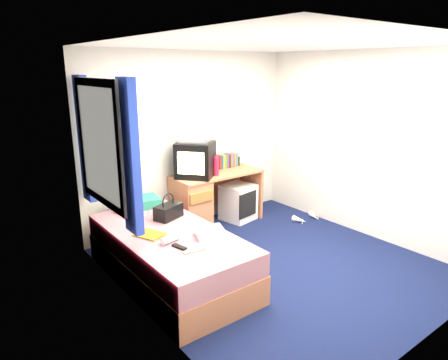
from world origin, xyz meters
TOP-DOWN VIEW (x-y plane):
  - ground at (0.00, 0.00)m, footprint 3.40×3.40m
  - room_shell at (0.00, 0.00)m, footprint 3.40×3.40m
  - bed at (-1.10, 0.44)m, footprint 1.01×2.00m
  - pillow at (-1.02, 1.33)m, footprint 0.56×0.41m
  - desk at (-0.03, 1.44)m, footprint 1.30×0.55m
  - storage_cube at (0.58, 1.35)m, footprint 0.49×0.49m
  - crt_tv at (-0.10, 1.44)m, footprint 0.64×0.64m
  - vcr at (-0.10, 1.44)m, footprint 0.47×0.48m
  - book_row at (0.55, 1.60)m, footprint 0.34×0.13m
  - picture_frame at (0.75, 1.61)m, footprint 0.06×0.12m
  - pink_water_bottle at (0.16, 1.32)m, footprint 0.08×0.08m
  - aerosol_can at (0.10, 1.48)m, footprint 0.06×0.06m
  - handbag at (-0.91, 0.78)m, footprint 0.36×0.28m
  - towel at (-0.83, 0.09)m, footprint 0.33×0.30m
  - magazine at (-1.30, 0.48)m, footprint 0.30×0.34m
  - water_bottle at (-1.22, 0.20)m, footprint 0.21×0.11m
  - colour_swatch_fan at (-1.14, -0.09)m, footprint 0.23×0.09m
  - remote_control at (-1.21, 0.05)m, footprint 0.08×0.17m
  - window_assembly at (-1.55, 0.90)m, footprint 0.11×1.42m
  - white_heels at (1.34, 0.68)m, footprint 0.44×0.26m

SIDE VIEW (x-z plane):
  - ground at x=0.00m, z-range 0.00..0.00m
  - white_heels at x=1.34m, z-range -0.01..0.09m
  - storage_cube at x=0.58m, z-range 0.00..0.53m
  - bed at x=-1.10m, z-range 0.00..0.54m
  - desk at x=-0.03m, z-range 0.03..0.78m
  - colour_swatch_fan at x=-1.14m, z-range 0.54..0.55m
  - magazine at x=-1.30m, z-range 0.54..0.55m
  - remote_control at x=-1.21m, z-range 0.54..0.56m
  - water_bottle at x=-1.22m, z-range 0.54..0.61m
  - towel at x=-0.83m, z-range 0.54..0.63m
  - pillow at x=-1.02m, z-range 0.54..0.65m
  - handbag at x=-0.91m, z-range 0.48..0.78m
  - picture_frame at x=0.75m, z-range 0.75..0.89m
  - aerosol_can at x=0.10m, z-range 0.75..0.91m
  - book_row at x=0.55m, z-range 0.75..0.95m
  - pink_water_bottle at x=0.16m, z-range 0.75..0.99m
  - crt_tv at x=-0.10m, z-range 0.75..1.22m
  - vcr at x=-0.10m, z-range 1.22..1.30m
  - window_assembly at x=-1.55m, z-range 0.72..2.12m
  - room_shell at x=0.00m, z-range -0.25..3.15m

